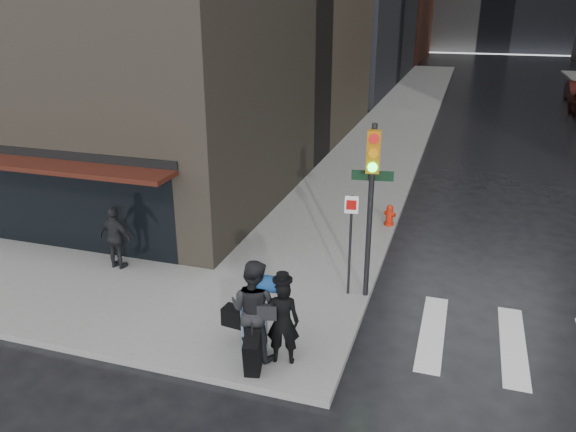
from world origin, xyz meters
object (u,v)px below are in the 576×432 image
Objects in this scene: man_overcoat at (277,327)px; man_jeans at (254,308)px; man_greycoat at (116,238)px; fire_hydrant at (389,216)px; traffic_light at (369,190)px.

man_jeans is at bearing -30.41° from man_overcoat.
man_jeans reaches higher than man_greycoat.
fire_hydrant is at bearing -110.18° from man_overcoat.
man_overcoat is 0.95× the size of man_jeans.
man_overcoat is 0.47× the size of traffic_light.
man_overcoat is 0.57m from man_jeans.
traffic_light is (6.25, 0.40, 1.77)m from man_greycoat.
man_greycoat reaches higher than fire_hydrant.
man_greycoat is (-5.16, 2.62, 0.03)m from man_overcoat.
man_overcoat is at bearing -97.56° from fire_hydrant.
man_overcoat is at bearing 159.52° from man_greycoat.
fire_hydrant is at bearing -134.45° from man_greycoat.
fire_hydrant is (6.17, 5.02, -0.53)m from man_greycoat.
traffic_light is at bearing -169.86° from man_greycoat.
traffic_light is 5.15m from fire_hydrant.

